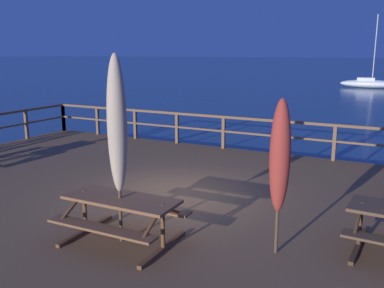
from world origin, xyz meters
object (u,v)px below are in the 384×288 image
at_px(patio_umbrella_tall_front, 280,157).
at_px(patio_umbrella_short_mid, 117,125).
at_px(sailboat_distant, 369,83).
at_px(picnic_table_mid_right, 122,210).

bearing_deg(patio_umbrella_tall_front, patio_umbrella_short_mid, -161.87).
distance_m(patio_umbrella_tall_front, sailboat_distant, 43.85).
bearing_deg(patio_umbrella_tall_front, sailboat_distant, 93.25).
bearing_deg(sailboat_distant, picnic_table_mid_right, -89.92).
distance_m(patio_umbrella_short_mid, patio_umbrella_tall_front, 2.59).
bearing_deg(patio_umbrella_short_mid, sailboat_distant, 90.06).
xyz_separation_m(patio_umbrella_short_mid, sailboat_distant, (-0.05, 44.54, -2.19)).
bearing_deg(picnic_table_mid_right, patio_umbrella_tall_front, 17.91).
bearing_deg(patio_umbrella_short_mid, picnic_table_mid_right, 45.16).
bearing_deg(sailboat_distant, patio_umbrella_short_mid, -89.94).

